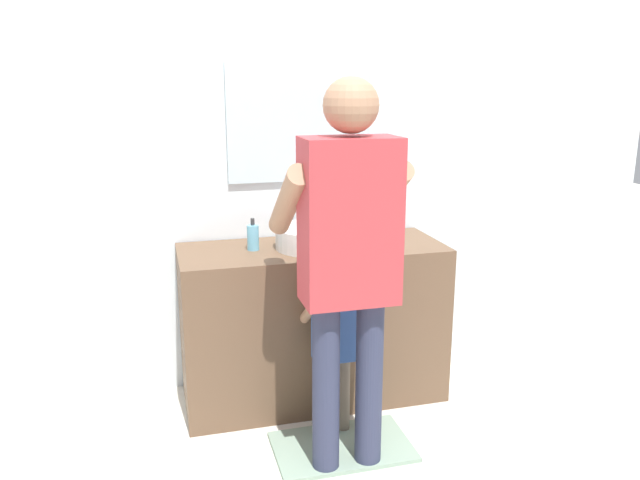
# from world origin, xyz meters

# --- Properties ---
(ground_plane) EXTENTS (14.00, 14.00, 0.00)m
(ground_plane) POSITION_xyz_m (0.00, 0.00, 0.00)
(ground_plane) COLOR silver
(back_wall) EXTENTS (4.40, 0.10, 2.70)m
(back_wall) POSITION_xyz_m (0.00, 0.62, 1.35)
(back_wall) COLOR silver
(back_wall) RESTS_ON ground
(vanity_cabinet) EXTENTS (1.38, 0.54, 0.84)m
(vanity_cabinet) POSITION_xyz_m (0.00, 0.30, 0.42)
(vanity_cabinet) COLOR brown
(vanity_cabinet) RESTS_ON ground
(sink_basin) EXTENTS (0.39, 0.39, 0.11)m
(sink_basin) POSITION_xyz_m (0.00, 0.28, 0.90)
(sink_basin) COLOR silver
(sink_basin) RESTS_ON vanity_cabinet
(faucet) EXTENTS (0.18, 0.14, 0.18)m
(faucet) POSITION_xyz_m (0.00, 0.51, 0.92)
(faucet) COLOR #B7BABF
(faucet) RESTS_ON vanity_cabinet
(toothbrush_cup) EXTENTS (0.07, 0.07, 0.21)m
(toothbrush_cup) POSITION_xyz_m (0.31, 0.26, 0.90)
(toothbrush_cup) COLOR silver
(toothbrush_cup) RESTS_ON vanity_cabinet
(soap_bottle) EXTENTS (0.06, 0.06, 0.17)m
(soap_bottle) POSITION_xyz_m (-0.31, 0.32, 0.91)
(soap_bottle) COLOR #66B2D1
(soap_bottle) RESTS_ON vanity_cabinet
(bath_mat) EXTENTS (0.64, 0.40, 0.02)m
(bath_mat) POSITION_xyz_m (0.00, -0.25, 0.01)
(bath_mat) COLOR gray
(bath_mat) RESTS_ON ground
(child_toddler) EXTENTS (0.27, 0.27, 0.86)m
(child_toddler) POSITION_xyz_m (0.00, -0.10, 0.52)
(child_toddler) COLOR #6B5B4C
(child_toddler) RESTS_ON ground
(adult_parent) EXTENTS (0.53, 0.56, 1.70)m
(adult_parent) POSITION_xyz_m (-0.02, -0.37, 1.02)
(adult_parent) COLOR #2D334C
(adult_parent) RESTS_ON ground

